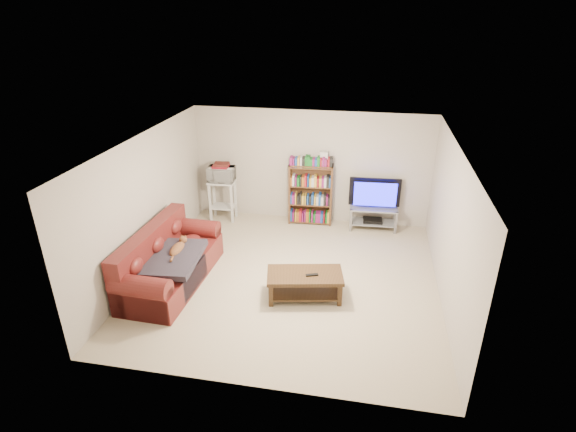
% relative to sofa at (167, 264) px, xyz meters
% --- Properties ---
extents(floor, '(5.00, 5.00, 0.00)m').
position_rel_sofa_xyz_m(floor, '(2.01, 0.46, -0.33)').
color(floor, beige).
rests_on(floor, ground).
extents(ceiling, '(5.00, 5.00, 0.00)m').
position_rel_sofa_xyz_m(ceiling, '(2.01, 0.46, 2.07)').
color(ceiling, white).
rests_on(ceiling, ground).
extents(wall_back, '(5.00, 0.00, 5.00)m').
position_rel_sofa_xyz_m(wall_back, '(2.01, 2.96, 0.87)').
color(wall_back, beige).
rests_on(wall_back, ground).
extents(wall_front, '(5.00, 0.00, 5.00)m').
position_rel_sofa_xyz_m(wall_front, '(2.01, -2.04, 0.87)').
color(wall_front, beige).
rests_on(wall_front, ground).
extents(wall_left, '(0.00, 5.00, 5.00)m').
position_rel_sofa_xyz_m(wall_left, '(-0.49, 0.46, 0.87)').
color(wall_left, beige).
rests_on(wall_left, ground).
extents(wall_right, '(0.00, 5.00, 5.00)m').
position_rel_sofa_xyz_m(wall_right, '(4.51, 0.46, 0.87)').
color(wall_right, beige).
rests_on(wall_right, ground).
extents(sofa, '(1.05, 2.28, 0.96)m').
position_rel_sofa_xyz_m(sofa, '(0.00, 0.00, 0.00)').
color(sofa, maroon).
rests_on(sofa, floor).
extents(blanket, '(0.92, 1.16, 0.19)m').
position_rel_sofa_xyz_m(blanket, '(0.18, -0.16, 0.22)').
color(blanket, '#2E2933').
rests_on(blanket, sofa).
extents(cat, '(0.27, 0.62, 0.18)m').
position_rel_sofa_xyz_m(cat, '(0.19, 0.04, 0.28)').
color(cat, brown).
rests_on(cat, sofa).
extents(coffee_table, '(1.29, 0.82, 0.43)m').
position_rel_sofa_xyz_m(coffee_table, '(2.35, -0.03, -0.03)').
color(coffee_table, '#392514').
rests_on(coffee_table, floor).
extents(remote, '(0.20, 0.12, 0.02)m').
position_rel_sofa_xyz_m(remote, '(2.47, -0.06, 0.11)').
color(remote, black).
rests_on(remote, coffee_table).
extents(tv_stand, '(1.00, 0.49, 0.49)m').
position_rel_sofa_xyz_m(tv_stand, '(3.39, 2.70, -0.00)').
color(tv_stand, '#999EA3').
rests_on(tv_stand, floor).
extents(television, '(1.06, 0.19, 0.61)m').
position_rel_sofa_xyz_m(television, '(3.39, 2.70, 0.46)').
color(television, black).
rests_on(television, tv_stand).
extents(dvd_player, '(0.41, 0.29, 0.06)m').
position_rel_sofa_xyz_m(dvd_player, '(3.39, 2.70, -0.14)').
color(dvd_player, black).
rests_on(dvd_player, tv_stand).
extents(bookshelf, '(0.93, 0.33, 1.33)m').
position_rel_sofa_xyz_m(bookshelf, '(2.05, 2.75, 0.35)').
color(bookshelf, '#52331C').
rests_on(bookshelf, floor).
extents(shelf_clutter, '(0.68, 0.24, 0.28)m').
position_rel_sofa_xyz_m(shelf_clutter, '(2.15, 2.76, 1.10)').
color(shelf_clutter, silver).
rests_on(shelf_clutter, bookshelf).
extents(microwave_stand, '(0.58, 0.44, 0.90)m').
position_rel_sofa_xyz_m(microwave_stand, '(0.14, 2.58, 0.24)').
color(microwave_stand, silver).
rests_on(microwave_stand, floor).
extents(microwave, '(0.57, 0.40, 0.31)m').
position_rel_sofa_xyz_m(microwave, '(0.14, 2.58, 0.72)').
color(microwave, silver).
rests_on(microwave, microwave_stand).
extents(game_boxes, '(0.34, 0.30, 0.05)m').
position_rel_sofa_xyz_m(game_boxes, '(0.14, 2.58, 0.89)').
color(game_boxes, maroon).
rests_on(game_boxes, microwave).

